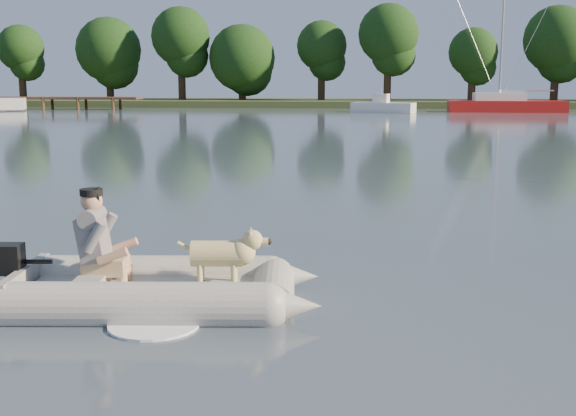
# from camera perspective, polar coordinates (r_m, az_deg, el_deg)

# --- Properties ---
(water) EXTENTS (160.00, 160.00, 0.00)m
(water) POSITION_cam_1_polar(r_m,az_deg,el_deg) (7.67, -6.19, -8.47)
(water) COLOR slate
(water) RESTS_ON ground
(shore_bank) EXTENTS (160.00, 12.00, 0.70)m
(shore_bank) POSITION_cam_1_polar(r_m,az_deg,el_deg) (69.15, 4.67, 8.23)
(shore_bank) COLOR #47512D
(shore_bank) RESTS_ON water
(dock) EXTENTS (18.00, 2.00, 1.04)m
(dock) POSITION_cam_1_polar(r_m,az_deg,el_deg) (65.24, -19.26, 7.84)
(dock) COLOR #4C331E
(dock) RESTS_ON water
(treeline) EXTENTS (71.02, 7.35, 9.27)m
(treeline) POSITION_cam_1_polar(r_m,az_deg,el_deg) (68.48, 1.54, 12.62)
(treeline) COLOR #332316
(treeline) RESTS_ON shore_bank
(dinghy) EXTENTS (4.76, 3.38, 1.37)m
(dinghy) POSITION_cam_1_polar(r_m,az_deg,el_deg) (7.97, -10.24, -3.50)
(dinghy) COLOR gray
(dinghy) RESTS_ON water
(man) EXTENTS (0.77, 0.68, 1.06)m
(man) POSITION_cam_1_polar(r_m,az_deg,el_deg) (8.13, -15.00, -2.09)
(man) COLOR slate
(man) RESTS_ON dinghy
(dog) EXTENTS (0.95, 0.41, 0.61)m
(dog) POSITION_cam_1_polar(r_m,az_deg,el_deg) (7.94, -5.62, -3.97)
(dog) COLOR tan
(dog) RESTS_ON dinghy
(outboard_motor) EXTENTS (0.43, 0.32, 0.78)m
(outboard_motor) POSITION_cam_1_polar(r_m,az_deg,el_deg) (8.49, -21.16, -5.11)
(outboard_motor) COLOR black
(outboard_motor) RESTS_ON dinghy
(motorboat) EXTENTS (5.21, 3.28, 2.06)m
(motorboat) POSITION_cam_1_polar(r_m,az_deg,el_deg) (55.90, 7.55, 8.45)
(motorboat) COLOR white
(motorboat) RESTS_ON water
(sailboat) EXTENTS (8.79, 2.77, 12.03)m
(sailboat) POSITION_cam_1_polar(r_m,az_deg,el_deg) (58.70, 16.76, 7.79)
(sailboat) COLOR #A81613
(sailboat) RESTS_ON water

